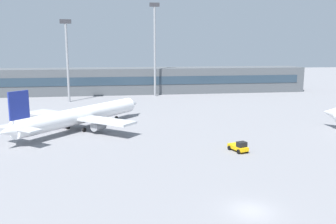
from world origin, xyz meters
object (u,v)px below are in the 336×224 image
airplane_mid (83,115)px  floodlight_tower_west (67,55)px  baggage_tug_yellow (239,147)px  floodlight_tower_east (155,44)px

airplane_mid → floodlight_tower_west: size_ratio=1.24×
floodlight_tower_west → baggage_tug_yellow: bearing=-60.8°
airplane_mid → floodlight_tower_east: (20.10, 46.46, 14.46)m
baggage_tug_yellow → floodlight_tower_west: 67.92m
floodlight_tower_west → floodlight_tower_east: size_ratio=0.80×
baggage_tug_yellow → airplane_mid: bearing=141.7°
baggage_tug_yellow → floodlight_tower_east: floodlight_tower_east is taller
airplane_mid → baggage_tug_yellow: (25.55, -20.21, -1.99)m
airplane_mid → baggage_tug_yellow: size_ratio=7.75×
floodlight_tower_west → floodlight_tower_east: 28.57m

